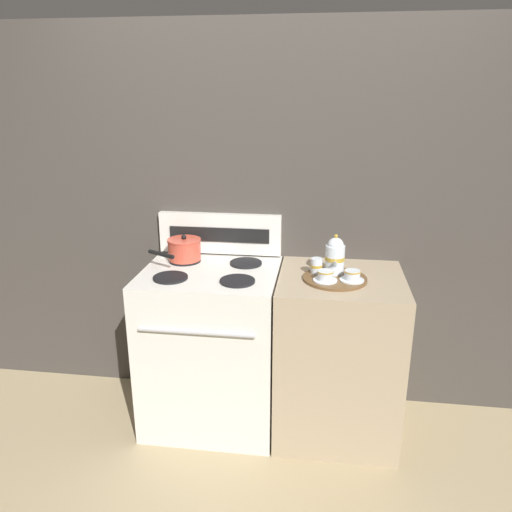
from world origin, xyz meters
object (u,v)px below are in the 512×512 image
stove (212,346)px  creamer_jug (317,266)px  teapot (335,256)px  teacup_left (325,276)px  teacup_right (352,276)px  saucepan (184,249)px  serving_tray (335,279)px

stove → creamer_jug: bearing=1.0°
teapot → teacup_left: (-0.05, -0.11, -0.07)m
teapot → teacup_right: (0.09, -0.09, -0.07)m
saucepan → teapot: (0.84, -0.12, 0.04)m
saucepan → creamer_jug: bearing=-9.5°
teacup_right → creamer_jug: 0.20m
saucepan → teacup_left: 0.82m
serving_tray → teacup_left: bearing=-131.6°
teacup_left → creamer_jug: creamer_jug is taller
serving_tray → teacup_right: 0.10m
stove → teapot: 0.87m
teacup_right → creamer_jug: (-0.18, 0.08, 0.01)m
saucepan → serving_tray: saucepan is taller
teacup_right → creamer_jug: bearing=154.9°
serving_tray → teacup_left: teacup_left is taller
saucepan → teapot: bearing=-8.0°
stove → teacup_left: teacup_left is taller
stove → teacup_left: (0.61, -0.10, 0.49)m
saucepan → creamer_jug: (0.74, -0.13, -0.02)m
stove → serving_tray: (0.66, -0.04, 0.46)m
saucepan → stove: bearing=-37.4°
teapot → teacup_right: teapot is taller
stove → teapot: size_ratio=4.37×
saucepan → teapot: teapot is taller
stove → saucepan: saucepan is taller
serving_tray → teacup_right: bearing=-21.8°
saucepan → teacup_left: (0.79, -0.23, -0.03)m
stove → creamer_jug: size_ratio=11.50×
stove → saucepan: size_ratio=3.05×
serving_tray → creamer_jug: creamer_jug is taller
saucepan → teacup_left: saucepan is taller
stove → teacup_left: size_ratio=7.54×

